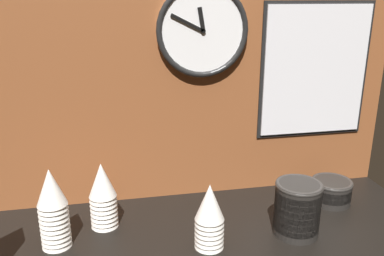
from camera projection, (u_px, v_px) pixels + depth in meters
ground_plane at (189, 236)px, 130.17cm from camera, size 160.00×56.00×4.00cm
wall_tiled_back at (174, 54)px, 137.74cm from camera, size 160.00×3.00×105.00cm
cup_stack_center_left at (103, 195)px, 129.08cm from camera, size 8.77×8.77×21.91cm
cup_stack_center_right at (209, 216)px, 118.45cm from camera, size 8.77×8.77×20.38cm
cup_stack_left at (53, 209)px, 117.71cm from camera, size 8.77×8.77×24.98cm
bowl_stack_far_right at (331, 190)px, 146.09cm from camera, size 14.50×14.50×8.65cm
bowl_stack_right at (297, 207)px, 125.65cm from camera, size 14.50×14.50×17.33cm
wall_clock at (203, 31)px, 134.19cm from camera, size 31.23×2.70×31.23cm
menu_board at (315, 71)px, 147.58cm from camera, size 41.75×1.32×49.10cm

